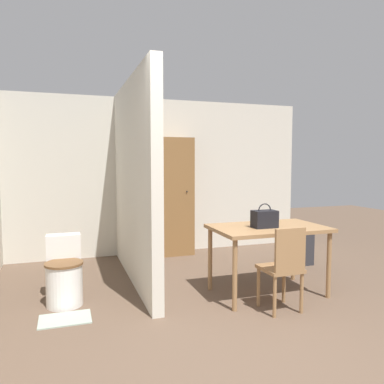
% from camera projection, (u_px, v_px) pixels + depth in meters
% --- Properties ---
extents(ground_plane, '(16.00, 16.00, 0.00)m').
position_uv_depth(ground_plane, '(259.00, 370.00, 2.70)').
color(ground_plane, brown).
extents(wall_back, '(5.35, 0.12, 2.50)m').
position_uv_depth(wall_back, '(148.00, 177.00, 6.10)').
color(wall_back, beige).
rests_on(wall_back, ground_plane).
extents(partition_wall, '(0.12, 2.55, 2.50)m').
position_uv_depth(partition_wall, '(134.00, 181.00, 4.69)').
color(partition_wall, beige).
rests_on(partition_wall, ground_plane).
extents(dining_table, '(1.25, 0.79, 0.77)m').
position_uv_depth(dining_table, '(268.00, 233.00, 4.20)').
color(dining_table, '#997047').
rests_on(dining_table, ground_plane).
extents(wooden_chair, '(0.37, 0.37, 0.86)m').
position_uv_depth(wooden_chair, '(284.00, 266.00, 3.70)').
color(wooden_chair, '#997047').
rests_on(wooden_chair, ground_plane).
extents(toilet, '(0.39, 0.54, 0.70)m').
position_uv_depth(toilet, '(64.00, 275.00, 3.94)').
color(toilet, white).
rests_on(toilet, ground_plane).
extents(handbag, '(0.27, 0.17, 0.27)m').
position_uv_depth(handbag, '(264.00, 219.00, 4.11)').
color(handbag, black).
rests_on(handbag, dining_table).
extents(wooden_cabinet, '(0.59, 0.38, 1.87)m').
position_uv_depth(wooden_cabinet, '(174.00, 197.00, 6.00)').
color(wooden_cabinet, brown).
rests_on(wooden_cabinet, ground_plane).
extents(bath_mat, '(0.48, 0.33, 0.01)m').
position_uv_depth(bath_mat, '(65.00, 319.00, 3.55)').
color(bath_mat, '#99A899').
rests_on(bath_mat, ground_plane).
extents(space_heater, '(0.34, 0.23, 0.48)m').
position_uv_depth(space_heater, '(300.00, 248.00, 5.44)').
color(space_heater, '#2D2D33').
rests_on(space_heater, ground_plane).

